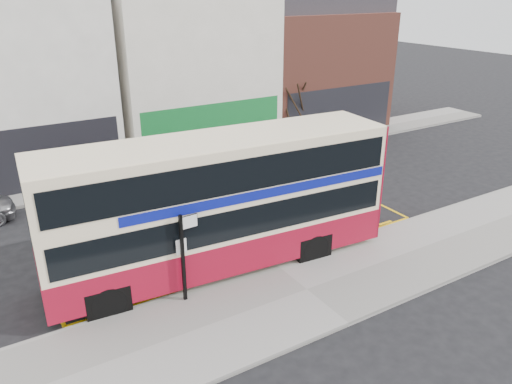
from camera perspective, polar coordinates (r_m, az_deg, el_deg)
ground at (r=17.95m, az=1.38°, el=-7.96°), size 120.00×120.00×0.00m
pavement at (r=16.32m, az=5.82°, el=-11.20°), size 40.00×4.00×0.15m
kerb at (r=17.64m, az=2.04°, el=-8.27°), size 40.00×0.15×0.15m
far_pavement at (r=26.97m, az=-11.31°, el=2.54°), size 50.00×3.00×0.15m
road_markings at (r=19.13m, az=-1.21°, el=-5.86°), size 14.00×3.40×0.01m
terrace_left at (r=28.37m, az=-25.83°, el=12.73°), size 8.00×8.01×11.80m
terrace_green_shop at (r=30.66m, az=-8.47°, el=14.77°), size 9.00×8.01×11.30m
terrace_right at (r=35.20m, az=5.61°, el=15.07°), size 9.00×8.01×10.30m
double_decker_bus at (r=16.62m, az=-4.06°, el=-1.16°), size 11.79×3.51×4.65m
bus_stop_post at (r=15.02m, az=-8.22°, el=-6.48°), size 0.71×0.13×2.86m
car_grey at (r=24.60m, az=-16.12°, el=1.49°), size 4.08×2.40×1.27m
car_white at (r=29.99m, az=7.41°, el=5.96°), size 4.67×2.91×1.26m
street_tree_right at (r=30.37m, az=4.15°, el=11.57°), size 2.27×2.27×4.91m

